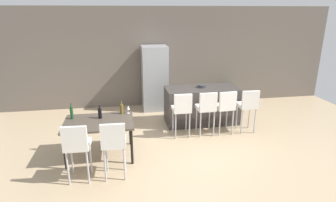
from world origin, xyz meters
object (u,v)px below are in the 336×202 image
object	(u,v)px
bar_chair_right	(226,105)
wine_bottle_middle	(72,113)
dining_table	(99,124)
wine_bottle_near	(100,113)
potted_plant	(230,92)
fruit_bowl	(202,86)
refrigerator	(155,78)
dining_chair_far	(114,141)
bar_chair_middle	(207,107)
wine_bottle_inner	(122,109)
wine_glass_left	(128,108)
dining_chair_near	(77,144)
kitchen_island	(202,105)
bar_chair_far	(248,104)
bar_chair_left	(182,108)

from	to	relation	value
bar_chair_right	wine_bottle_middle	world-z (taller)	wine_bottle_middle
dining_table	wine_bottle_near	xyz separation A→B (m)	(0.02, 0.17, 0.17)
potted_plant	bar_chair_right	bearing A→B (deg)	-114.60
fruit_bowl	potted_plant	bearing A→B (deg)	43.34
refrigerator	fruit_bowl	distance (m)	1.60
dining_chair_far	fruit_bowl	size ratio (longest dim) A/B	4.98
bar_chair_right	refrigerator	xyz separation A→B (m)	(-1.39, 2.04, 0.22)
wine_bottle_near	wine_bottle_middle	world-z (taller)	wine_bottle_middle
bar_chair_middle	bar_chair_right	world-z (taller)	same
dining_chair_far	bar_chair_middle	bearing A→B (deg)	34.87
wine_bottle_inner	potted_plant	xyz separation A→B (m)	(3.28, 2.28, -0.46)
potted_plant	wine_glass_left	bearing A→B (deg)	-144.13
dining_chair_near	wine_bottle_inner	world-z (taller)	dining_chair_near
wine_bottle_near	wine_bottle_inner	xyz separation A→B (m)	(0.42, 0.19, 0.00)
kitchen_island	wine_bottle_middle	bearing A→B (deg)	-158.94
wine_bottle_middle	refrigerator	bearing A→B (deg)	51.23
bar_chair_far	wine_glass_left	distance (m)	2.79
dining_table	bar_chair_left	bearing A→B (deg)	18.63
kitchen_island	dining_chair_far	size ratio (longest dim) A/B	1.75
wine_glass_left	dining_chair_near	bearing A→B (deg)	-126.66
bar_chair_middle	potted_plant	size ratio (longest dim) A/B	1.60
wine_bottle_inner	fruit_bowl	world-z (taller)	wine_bottle_inner
bar_chair_right	wine_bottle_near	xyz separation A→B (m)	(-2.78, -0.43, 0.15)
kitchen_island	dining_chair_near	bearing A→B (deg)	-141.38
bar_chair_right	wine_glass_left	xyz separation A→B (m)	(-2.22, -0.25, 0.17)
wine_bottle_inner	potted_plant	distance (m)	4.02
bar_chair_middle	refrigerator	xyz separation A→B (m)	(-0.93, 2.04, 0.22)
fruit_bowl	bar_chair_left	bearing A→B (deg)	-129.56
fruit_bowl	potted_plant	world-z (taller)	fruit_bowl
wine_glass_left	refrigerator	distance (m)	2.44
bar_chair_far	wine_glass_left	size ratio (longest dim) A/B	6.03
wine_bottle_middle	wine_bottle_inner	bearing A→B (deg)	7.36
bar_chair_middle	wine_bottle_middle	bearing A→B (deg)	-172.66
bar_chair_right	dining_chair_far	xyz separation A→B (m)	(-2.50, -1.43, 0.00)
dining_table	refrigerator	xyz separation A→B (m)	(1.41, 2.64, 0.25)
kitchen_island	bar_chair_left	distance (m)	1.07
wine_bottle_inner	refrigerator	bearing A→B (deg)	67.05
dining_table	wine_bottle_middle	size ratio (longest dim) A/B	4.11
dining_chair_near	wine_bottle_middle	distance (m)	1.10
bar_chair_far	fruit_bowl	size ratio (longest dim) A/B	4.98
wine_bottle_middle	dining_table	bearing A→B (deg)	-23.55
wine_glass_left	wine_bottle_middle	bearing A→B (deg)	-173.63
dining_chair_far	potted_plant	size ratio (longest dim) A/B	1.60
dining_table	wine_glass_left	xyz separation A→B (m)	(0.58, 0.35, 0.19)
bar_chair_far	fruit_bowl	bearing A→B (deg)	136.21
bar_chair_middle	wine_glass_left	bearing A→B (deg)	-172.05
kitchen_island	potted_plant	world-z (taller)	kitchen_island
kitchen_island	dining_chair_far	world-z (taller)	dining_chair_far
dining_chair_far	wine_bottle_inner	distance (m)	1.20
dining_chair_far	wine_bottle_middle	distance (m)	1.35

